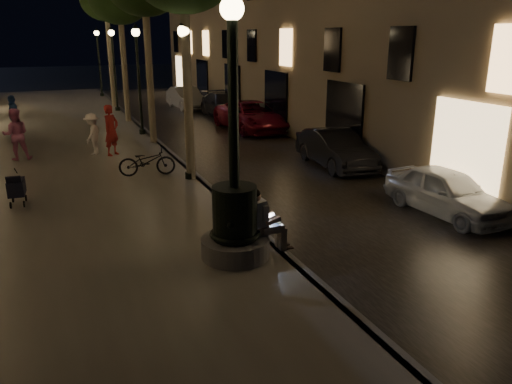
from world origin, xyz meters
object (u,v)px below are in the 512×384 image
car_second (335,149)px  pedestrian_blue (14,116)px  stroller (16,188)px  car_fifth (186,98)px  lamp_curb_a (186,81)px  bicycle (147,161)px  seated_man_laptop (263,219)px  lamp_curb_b (138,66)px  car_rear (225,105)px  car_front (447,192)px  tree_far (106,1)px  lamp_curb_c (113,58)px  pedestrian_white (93,134)px  pedestrian_pink (16,134)px  tree_third (119,1)px  lamp_curb_d (98,53)px  fountain_lamppost (235,210)px  pedestrian_red (111,130)px  car_third (252,116)px

car_second → pedestrian_blue: size_ratio=2.19×
stroller → car_fifth: bearing=65.4°
lamp_curb_a → bicycle: size_ratio=2.69×
seated_man_laptop → lamp_curb_b: 14.19m
lamp_curb_b → car_rear: 7.44m
seated_man_laptop → car_front: (5.59, 0.73, -0.31)m
car_rear → lamp_curb_b: bearing=-140.7°
tree_far → lamp_curb_c: (-0.08, -2.00, -3.20)m
lamp_curb_a → pedestrian_white: 5.73m
lamp_curb_a → pedestrian_pink: size_ratio=2.60×
pedestrian_white → tree_third: bearing=-172.8°
car_front → car_fifth: 21.80m
lamp_curb_d → pedestrian_blue: size_ratio=2.61×
fountain_lamppost → pedestrian_white: size_ratio=3.34×
car_rear → bicycle: 13.23m
pedestrian_blue → pedestrian_red: bearing=15.5°
car_fifth → fountain_lamppost: bearing=-106.0°
lamp_curb_a → car_third: lamp_curb_a is taller
fountain_lamppost → pedestrian_pink: fountain_lamppost is taller
tree_third → lamp_curb_a: 12.35m
lamp_curb_b → pedestrian_white: lamp_curb_b is taller
car_rear → seated_man_laptop: bearing=-105.8°
tree_far → lamp_curb_b: bearing=-90.5°
car_front → car_fifth: bearing=89.8°
lamp_curb_a → pedestrian_white: lamp_curb_a is taller
stroller → bicycle: bearing=26.8°
lamp_curb_d → pedestrian_red: (-1.80, -19.75, -2.09)m
seated_man_laptop → lamp_curb_b: lamp_curb_b is taller
tree_third → pedestrian_pink: tree_third is taller
lamp_curb_b → stroller: bearing=-119.4°
lamp_curb_a → pedestrian_blue: bearing=119.3°
lamp_curb_d → lamp_curb_a: bearing=-90.0°
car_fifth → bicycle: 16.57m
fountain_lamppost → tree_far: bearing=88.1°
lamp_curb_b → car_second: bearing=-55.5°
lamp_curb_c → lamp_curb_d: bearing=90.0°
tree_third → stroller: size_ratio=7.39×
fountain_lamppost → pedestrian_red: 10.30m
lamp_curb_b → pedestrian_pink: bearing=-148.0°
lamp_curb_a → car_second: lamp_curb_a is taller
tree_far → car_third: tree_far is taller
car_front → pedestrian_red: bearing=124.3°
pedestrian_pink → pedestrian_blue: bearing=-88.5°
fountain_lamppost → lamp_curb_c: fountain_lamppost is taller
stroller → pedestrian_pink: (-0.14, 5.57, 0.44)m
lamp_curb_a → car_second: size_ratio=1.19×
seated_man_laptop → pedestrian_blue: size_ratio=0.76×
car_third → lamp_curb_a: bearing=-126.9°
lamp_curb_a → car_front: size_ratio=1.32×
lamp_curb_d → pedestrian_red: lamp_curb_d is taller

